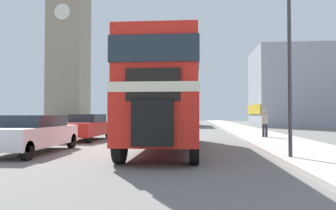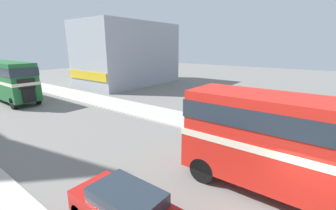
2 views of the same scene
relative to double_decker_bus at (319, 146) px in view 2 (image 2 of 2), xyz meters
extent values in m
cube|color=#B7B2A8|center=(5.52, -0.14, -2.37)|extent=(3.50, 120.00, 0.12)
cube|color=red|center=(0.00, 0.02, -1.12)|extent=(2.51, 10.02, 1.54)
cube|color=beige|center=(0.00, 0.02, -0.21)|extent=(2.53, 10.07, 0.28)
cube|color=red|center=(0.00, 0.02, 0.78)|extent=(2.46, 9.82, 1.69)
cube|color=#232D38|center=(0.00, 0.02, 0.86)|extent=(2.53, 9.92, 0.76)
cylinder|color=black|center=(-1.11, 4.00, -1.86)|extent=(0.28, 1.14, 1.14)
cylinder|color=black|center=(1.11, 4.00, -1.86)|extent=(0.28, 1.14, 1.14)
cube|color=#1E602D|center=(-0.39, 28.20, -1.07)|extent=(2.54, 9.72, 1.65)
cube|color=beige|center=(-0.39, 28.20, -0.10)|extent=(2.56, 9.77, 0.30)
cube|color=#1E602D|center=(-0.39, 28.20, 0.95)|extent=(2.49, 9.53, 1.80)
cube|color=#232D38|center=(-0.39, 28.20, 1.04)|extent=(2.56, 9.62, 0.81)
cube|color=black|center=(-0.39, 23.24, -1.15)|extent=(1.14, 0.20, 1.32)
cube|color=black|center=(-0.39, 23.37, -0.04)|extent=(1.52, 0.12, 0.96)
cylinder|color=black|center=(-1.52, 24.25, -1.86)|extent=(0.28, 1.14, 1.14)
cylinder|color=black|center=(0.74, 24.25, -1.86)|extent=(0.28, 1.14, 1.14)
cylinder|color=black|center=(0.74, 32.03, -1.86)|extent=(0.28, 1.14, 1.14)
cube|color=#232D38|center=(-4.99, 4.60, -1.18)|extent=(1.48, 2.38, 0.45)
cylinder|color=black|center=(-4.25, 6.26, -2.11)|extent=(0.20, 0.64, 0.64)
cylinder|color=#282833|center=(5.21, 6.19, -1.93)|extent=(0.14, 0.14, 0.77)
cylinder|color=#282833|center=(5.39, 6.19, -1.93)|extent=(0.14, 0.14, 0.77)
cylinder|color=tan|center=(5.30, 6.19, -1.25)|extent=(0.32, 0.32, 0.61)
sphere|color=tan|center=(5.30, 6.19, -0.84)|extent=(0.21, 0.21, 0.21)
cube|color=#999EA8|center=(15.93, 26.69, 2.24)|extent=(15.19, 8.65, 9.35)
cube|color=gold|center=(8.28, 26.69, -0.38)|extent=(0.12, 8.22, 1.12)
camera|label=1|loc=(1.13, -13.76, -0.95)|focal=35.00mm
camera|label=2|loc=(-9.08, -0.15, 3.43)|focal=24.00mm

